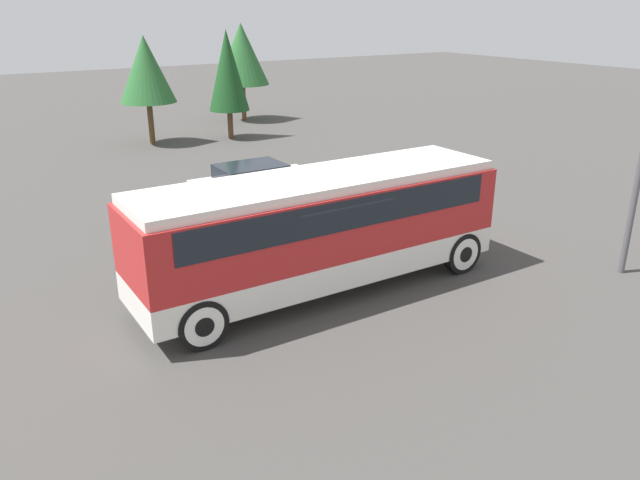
{
  "coord_description": "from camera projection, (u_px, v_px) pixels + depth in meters",
  "views": [
    {
      "loc": [
        -7.58,
        -11.94,
        6.68
      ],
      "look_at": [
        0.0,
        0.0,
        1.32
      ],
      "focal_mm": 35.0,
      "sensor_mm": 36.0,
      "label": 1
    }
  ],
  "objects": [
    {
      "name": "ground_plane",
      "position": [
        320.0,
        289.0,
        15.59
      ],
      "size": [
        120.0,
        120.0,
        0.0
      ],
      "primitive_type": "plane",
      "color": "#423F3D"
    },
    {
      "name": "tour_bus",
      "position": [
        323.0,
        222.0,
        15.01
      ],
      "size": [
        9.26,
        2.53,
        2.93
      ],
      "color": "silver",
      "rests_on": "ground_plane"
    },
    {
      "name": "parked_car_near",
      "position": [
        211.0,
        213.0,
        19.01
      ],
      "size": [
        4.21,
        1.92,
        1.39
      ],
      "color": "#7A6B5B",
      "rests_on": "ground_plane"
    },
    {
      "name": "parked_car_mid",
      "position": [
        255.0,
        184.0,
        22.14
      ],
      "size": [
        4.43,
        1.98,
        1.41
      ],
      "color": "silver",
      "rests_on": "ground_plane"
    },
    {
      "name": "tree_left",
      "position": [
        146.0,
        69.0,
        30.52
      ],
      "size": [
        2.76,
        2.76,
        5.3
      ],
      "color": "brown",
      "rests_on": "ground_plane"
    },
    {
      "name": "tree_center",
      "position": [
        228.0,
        71.0,
        31.93
      ],
      "size": [
        2.09,
        2.09,
        5.52
      ],
      "color": "brown",
      "rests_on": "ground_plane"
    },
    {
      "name": "tree_right",
      "position": [
        242.0,
        54.0,
        36.91
      ],
      "size": [
        3.17,
        3.17,
        5.69
      ],
      "color": "brown",
      "rests_on": "ground_plane"
    }
  ]
}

